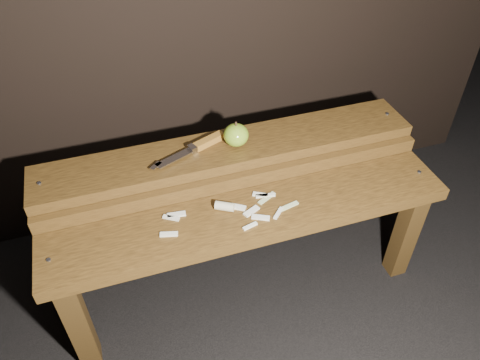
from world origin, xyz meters
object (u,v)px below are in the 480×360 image
object	(u,v)px
bench_front_tier	(253,230)
apple	(236,135)
bench_rear_tier	(230,168)
knife	(200,145)

from	to	relation	value
bench_front_tier	apple	distance (m)	0.29
bench_front_tier	bench_rear_tier	xyz separation A→B (m)	(0.00, 0.23, 0.06)
apple	knife	distance (m)	0.11
bench_rear_tier	apple	size ratio (longest dim) A/B	14.58
bench_rear_tier	knife	size ratio (longest dim) A/B	4.74
bench_front_tier	apple	bearing A→B (deg)	84.21
bench_rear_tier	knife	distance (m)	0.13
bench_front_tier	bench_rear_tier	size ratio (longest dim) A/B	1.00
bench_rear_tier	knife	bearing A→B (deg)	167.44
apple	knife	bearing A→B (deg)	172.22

